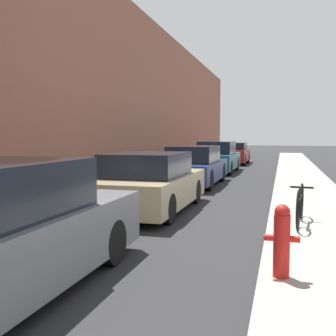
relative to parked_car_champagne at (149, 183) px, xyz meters
The scene contains 10 objects.
ground_plane 5.42m from the parked_car_champagne, 80.96° to the left, with size 120.00×120.00×0.00m, color #28282B.
sidewalk_left 5.73m from the parked_car_champagne, 111.12° to the left, with size 2.00×52.00×0.12m.
sidewalk_right 6.53m from the parked_car_champagne, 54.84° to the left, with size 2.00×52.00×0.12m.
building_facade_left 6.98m from the parked_car_champagne, 122.62° to the left, with size 0.70×52.00×7.24m.
parked_car_champagne is the anchor object (origin of this frame).
parked_car_navy 5.17m from the parked_car_champagne, 90.22° to the left, with size 1.73×4.52×1.40m.
parked_car_teal 10.51m from the parked_car_champagne, 90.21° to the left, with size 1.74×4.54×1.49m.
parked_car_red 16.54m from the parked_car_champagne, 90.02° to the left, with size 1.81×4.28×1.33m.
fire_hydrant 5.10m from the parked_car_champagne, 53.89° to the right, with size 0.41×0.19×0.86m.
bicycle 3.50m from the parked_car_champagne, 17.94° to the right, with size 0.44×1.73×0.71m.
Camera 1 is at (2.15, 1.77, 1.77)m, focal length 43.23 mm.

